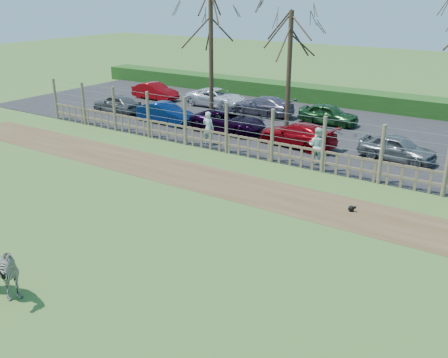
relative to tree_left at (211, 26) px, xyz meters
The scene contains 19 objects.
ground 15.17m from the tree_left, 62.53° to the right, with size 120.00×120.00×0.00m, color olive.
dirt_strip 11.74m from the tree_left, 50.91° to the right, with size 34.00×2.80×0.01m, color brown.
asphalt 8.81m from the tree_left, 17.10° to the left, with size 44.00×13.00×0.04m, color #232326.
hedge 12.20m from the tree_left, 54.16° to the left, with size 46.00×2.00×1.10m, color #1E4716.
fence 9.25m from the tree_left, 34.70° to the right, with size 30.16×0.16×2.50m.
tree_left is the anchor object (origin of this frame).
tree_mid 4.67m from the tree_left, 12.53° to the left, with size 4.80×4.80×6.83m.
visitor_a 6.62m from the tree_left, 57.21° to the right, with size 0.63×0.41×1.72m, color silver.
visitor_b 10.33m from the tree_left, 24.00° to the right, with size 0.84×0.65×1.72m, color silver.
crow 14.99m from the tree_left, 34.01° to the right, with size 0.30×0.22×0.24m.
car_0 8.31m from the tree_left, 168.55° to the right, with size 1.42×3.52×1.20m, color #5B595A.
car_1 5.70m from the tree_left, 143.14° to the right, with size 1.27×3.64×1.20m, color #071D51.
car_2 5.52m from the tree_left, 32.14° to the right, with size 1.99×4.32×1.20m, color black.
car_3 8.28m from the tree_left, 14.21° to the right, with size 1.68×4.13×1.20m, color maroon.
car_4 12.39m from the tree_left, ahead, with size 1.42×3.52×1.20m, color slate.
car_7 9.31m from the tree_left, 156.10° to the left, with size 1.27×3.64×1.20m, color maroon.
car_8 6.62m from the tree_left, 120.13° to the left, with size 1.99×4.32×1.20m, color silver.
car_9 6.20m from the tree_left, 63.82° to the left, with size 1.68×4.13×1.20m, color #595468.
car_10 8.52m from the tree_left, 29.69° to the left, with size 1.42×3.52×1.20m, color #1D4821.
Camera 1 is at (10.27, -11.52, 7.47)m, focal length 40.00 mm.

